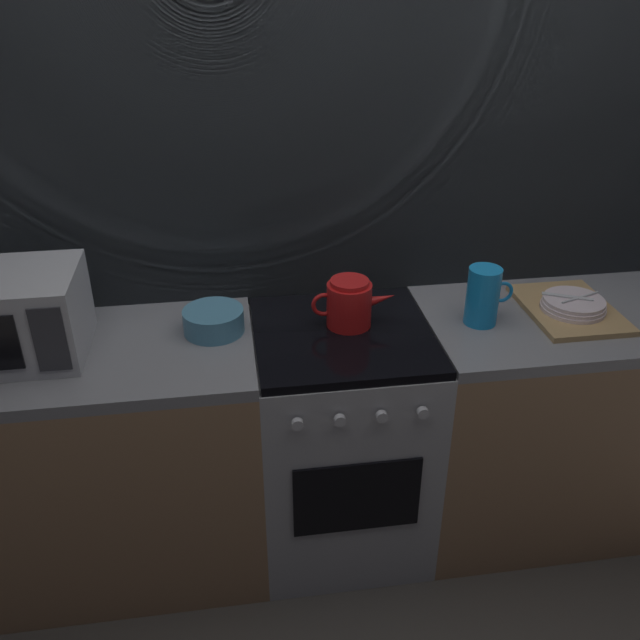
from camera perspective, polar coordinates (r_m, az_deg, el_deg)
ground_plane at (r=2.80m, az=1.64°, el=-17.20°), size 8.00×8.00×0.00m
back_wall at (r=2.40m, az=0.70°, el=9.07°), size 3.60×0.05×2.40m
counter_left at (r=2.52m, az=-19.21°, el=-11.34°), size 1.20×0.60×0.90m
stove_unit at (r=2.49m, az=1.79°, el=-10.02°), size 0.60×0.63×0.90m
counter_right at (r=2.77m, az=20.62°, el=-7.65°), size 1.20×0.60×0.90m
microwave at (r=2.26m, az=-25.13°, el=0.33°), size 0.46×0.35×0.27m
kettle at (r=2.24m, az=2.50°, el=1.43°), size 0.28×0.15×0.17m
mixing_bowl at (r=2.25m, az=-8.99°, el=-0.06°), size 0.20×0.20×0.08m
pitcher at (r=2.31m, az=13.64°, el=1.99°), size 0.16×0.11×0.20m
dish_pile at (r=2.50m, az=20.44°, el=1.06°), size 0.30×0.40×0.07m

